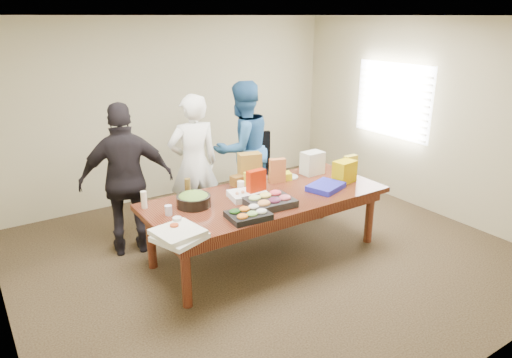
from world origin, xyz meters
TOP-DOWN VIEW (x-y plane):
  - floor at (0.00, 0.00)m, footprint 5.50×5.00m
  - ceiling at (0.00, 0.00)m, footprint 5.50×5.00m
  - wall_back at (0.00, 2.50)m, footprint 5.50×0.04m
  - wall_front at (0.00, -2.50)m, footprint 5.50×0.04m
  - wall_right at (2.75, 0.00)m, footprint 0.04×5.00m
  - window_panel at (2.72, 0.60)m, footprint 0.03×1.40m
  - window_blinds at (2.68, 0.60)m, footprint 0.04×1.36m
  - conference_table at (0.00, 0.00)m, footprint 2.80×1.20m
  - office_chair at (0.85, 1.30)m, footprint 0.65×0.65m
  - person_center at (-0.37, 1.09)m, footprint 0.70×0.51m
  - person_right at (0.46, 1.25)m, footprint 0.98×0.80m
  - person_left at (-1.30, 0.96)m, footprint 1.14×0.70m
  - veggie_tray at (-0.52, -0.42)m, footprint 0.44×0.36m
  - fruit_tray at (-0.14, -0.26)m, footprint 0.53×0.43m
  - sheet_cake at (-0.21, 0.06)m, footprint 0.46×0.38m
  - salad_bowl at (-0.83, 0.18)m, footprint 0.38×0.38m
  - chip_bag_blue at (0.70, -0.22)m, footprint 0.51×0.44m
  - chip_bag_red at (-0.12, 0.03)m, footprint 0.22×0.10m
  - chip_bag_yellow at (1.27, -0.04)m, footprint 0.19×0.08m
  - chip_bag_orange at (0.37, 0.30)m, footprint 0.21×0.14m
  - mayo_jar at (-0.18, 0.26)m, footprint 0.09×0.09m
  - mustard_bottle at (-0.02, 0.41)m, footprint 0.08×0.08m
  - dressing_bottle at (-0.75, 0.49)m, footprint 0.08×0.08m
  - ranch_bottle at (-1.30, 0.42)m, footprint 0.08×0.08m
  - banana_bunch at (0.46, 0.35)m, footprint 0.30×0.24m
  - bread_loaf at (-0.02, 0.48)m, footprint 0.30×0.14m
  - kraft_bag at (0.11, 0.52)m, footprint 0.31×0.22m
  - red_cup at (-1.30, -0.36)m, footprint 0.10×0.10m
  - clear_cup_a at (-1.22, -0.25)m, footprint 0.10×0.10m
  - clear_cup_b at (-1.16, 0.11)m, footprint 0.08×0.08m
  - pizza_box_lower at (-1.30, -0.47)m, footprint 0.52×0.52m
  - pizza_box_upper at (-1.31, -0.45)m, footprint 0.47×0.47m
  - plate_a at (0.60, 0.36)m, footprint 0.25×0.25m
  - plate_b at (0.52, 0.49)m, footprint 0.27×0.27m
  - dip_bowl_a at (0.04, 0.25)m, footprint 0.17×0.17m
  - dip_bowl_b at (-0.67, 0.41)m, footprint 0.17×0.17m
  - grocery_bag_white at (0.94, 0.31)m, footprint 0.28×0.20m
  - grocery_bag_yellow at (1.07, -0.15)m, footprint 0.29×0.22m

SIDE VIEW (x-z plane):
  - floor at x=0.00m, z-range -0.02..0.00m
  - conference_table at x=0.00m, z-range 0.00..0.75m
  - office_chair at x=0.85m, z-range 0.00..1.03m
  - plate_a at x=0.60m, z-range 0.75..0.76m
  - plate_b at x=0.52m, z-range 0.75..0.76m
  - pizza_box_lower at x=-1.30m, z-range 0.75..0.80m
  - dip_bowl_b at x=-0.67m, z-range 0.75..0.81m
  - veggie_tray at x=-0.52m, z-range 0.75..0.81m
  - dip_bowl_a at x=0.04m, z-range 0.75..0.81m
  - chip_bag_blue at x=0.70m, z-range 0.75..0.81m
  - sheet_cake at x=-0.21m, z-range 0.75..0.82m
  - fruit_tray at x=-0.14m, z-range 0.75..0.83m
  - banana_bunch at x=0.46m, z-range 0.75..0.84m
  - clear_cup_b at x=-1.16m, z-range 0.75..0.85m
  - red_cup at x=-1.30m, z-range 0.75..0.86m
  - bread_loaf at x=-0.02m, z-range 0.75..0.87m
  - clear_cup_a at x=-1.22m, z-range 0.75..0.87m
  - salad_bowl at x=-0.83m, z-range 0.75..0.87m
  - mayo_jar at x=-0.18m, z-range 0.75..0.88m
  - pizza_box_upper at x=-1.31m, z-range 0.80..0.84m
  - mustard_bottle at x=-0.02m, z-range 0.75..0.92m
  - ranch_bottle at x=-1.30m, z-range 0.75..0.94m
  - dressing_bottle at x=-0.75m, z-range 0.75..0.96m
  - grocery_bag_yellow at x=1.07m, z-range 0.75..1.02m
  - chip_bag_yellow at x=1.27m, z-range 0.75..1.03m
  - grocery_bag_white at x=0.94m, z-range 0.75..1.04m
  - chip_bag_orange at x=0.37m, z-range 0.75..1.05m
  - person_center at x=-0.37m, z-range 0.00..1.81m
  - person_left at x=-1.30m, z-range 0.00..1.81m
  - chip_bag_red at x=-0.12m, z-range 0.75..1.07m
  - kraft_bag at x=0.11m, z-range 0.75..1.11m
  - person_right at x=0.46m, z-range 0.00..1.88m
  - wall_back at x=0.00m, z-range 0.00..2.70m
  - wall_front at x=0.00m, z-range 0.00..2.70m
  - wall_right at x=2.75m, z-range 0.00..2.70m
  - window_panel at x=2.72m, z-range 0.95..2.05m
  - window_blinds at x=2.68m, z-range 1.00..2.00m
  - ceiling at x=0.00m, z-range 2.70..2.72m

